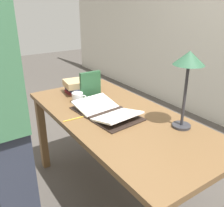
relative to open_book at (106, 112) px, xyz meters
The scene contains 9 objects.
ground_plane 0.75m from the open_book, 42.12° to the left, with size 12.00×12.00×0.00m, color #47423D.
reading_desk 0.14m from the open_book, 42.12° to the left, with size 1.55×0.73×0.73m.
open_book is the anchor object (origin of this frame).
book_stack_tall 0.49m from the open_book, behind, with size 0.22×0.31×0.11m.
book_standing_upright 0.33m from the open_book, 168.99° to the left, with size 0.04×0.17×0.22m.
reading_lamp 0.63m from the open_book, 34.10° to the left, with size 0.18×0.18×0.47m.
coffee_mug 0.30m from the open_book, 167.37° to the right, with size 0.09×0.10×0.08m.
pencil 0.22m from the open_book, 103.17° to the right, with size 0.02×0.17×0.01m.
person_reader 0.68m from the open_book, 87.31° to the right, with size 0.36×0.22×1.77m.
Camera 1 is at (1.26, -0.90, 1.46)m, focal length 40.00 mm.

